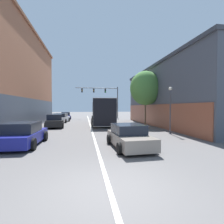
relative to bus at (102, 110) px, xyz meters
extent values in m
plane|color=#565454|center=(-1.64, -18.36, -1.83)|extent=(160.00, 160.00, 0.00)
cube|color=silver|center=(-1.64, -0.87, -1.82)|extent=(0.14, 46.97, 0.01)
cube|color=#4C515B|center=(-8.19, -3.61, -0.23)|extent=(0.24, 25.89, 3.20)
cube|color=#4C515B|center=(9.92, -2.84, 1.85)|extent=(8.12, 20.80, 7.36)
cube|color=#995138|center=(5.91, -2.84, -0.54)|extent=(0.24, 20.38, 2.58)
cube|color=#393D44|center=(9.92, -2.84, 5.38)|extent=(8.44, 21.01, 0.30)
cube|color=silver|center=(0.00, 0.02, -0.09)|extent=(3.00, 10.29, 3.02)
cube|color=black|center=(0.00, 0.02, 0.45)|extent=(3.04, 10.09, 0.97)
cube|color=beige|center=(0.00, 0.02, -0.33)|extent=(3.03, 10.19, 0.30)
cube|color=black|center=(-0.24, -5.05, -0.09)|extent=(2.47, 0.18, 2.90)
cylinder|color=black|center=(-1.14, 3.23, -1.33)|extent=(0.35, 1.01, 1.00)
cylinder|color=black|center=(1.44, 3.11, -1.33)|extent=(0.35, 1.01, 1.00)
cylinder|color=black|center=(-1.44, -3.07, -1.33)|extent=(0.35, 1.01, 1.00)
cylinder|color=black|center=(1.14, -3.20, -1.33)|extent=(0.35, 1.01, 1.00)
cube|color=slate|center=(0.14, -13.65, -1.36)|extent=(1.94, 4.14, 0.62)
cube|color=black|center=(0.12, -13.41, -0.80)|extent=(1.69, 2.19, 0.51)
cylinder|color=black|center=(-0.82, -12.46, -1.54)|extent=(0.25, 0.59, 0.57)
cylinder|color=black|center=(0.94, -12.35, -1.54)|extent=(0.25, 0.59, 0.57)
cylinder|color=black|center=(-0.67, -14.96, -1.54)|extent=(0.25, 0.59, 0.57)
cylinder|color=black|center=(1.09, -14.85, -1.54)|extent=(0.25, 0.59, 0.57)
cube|color=black|center=(-5.70, -2.50, -1.30)|extent=(2.22, 4.63, 0.67)
cube|color=black|center=(-5.67, -2.72, -0.66)|extent=(1.82, 2.49, 0.62)
cylinder|color=black|center=(-6.73, -1.24, -1.49)|extent=(0.30, 0.69, 0.67)
cylinder|color=black|center=(-5.01, -1.02, -1.49)|extent=(0.30, 0.69, 0.67)
cylinder|color=black|center=(-6.38, -3.98, -1.49)|extent=(0.30, 0.69, 0.67)
cylinder|color=black|center=(-4.66, -3.76, -1.49)|extent=(0.30, 0.69, 0.67)
cube|color=navy|center=(-5.95, 10.97, -1.37)|extent=(2.21, 4.68, 0.57)
cube|color=black|center=(-5.92, 10.75, -0.79)|extent=(1.78, 2.52, 0.58)
cylinder|color=black|center=(-6.97, 12.24, -1.51)|extent=(0.30, 0.65, 0.63)
cylinder|color=black|center=(-5.32, 12.47, -1.51)|extent=(0.30, 0.65, 0.63)
cylinder|color=black|center=(-6.58, 9.48, -1.51)|extent=(0.30, 0.65, 0.63)
cylinder|color=black|center=(-4.93, 9.71, -1.51)|extent=(0.30, 0.65, 0.63)
cube|color=navy|center=(-5.84, -12.13, -1.34)|extent=(1.78, 4.28, 0.62)
cube|color=black|center=(-5.84, -12.34, -0.74)|extent=(1.61, 2.24, 0.58)
cylinder|color=black|center=(-6.70, -10.79, -1.51)|extent=(0.23, 0.64, 0.64)
cylinder|color=black|center=(-4.93, -10.82, -1.51)|extent=(0.23, 0.64, 0.64)
cylinder|color=black|center=(-4.97, -13.46, -1.51)|extent=(0.23, 0.64, 0.64)
cube|color=silver|center=(-5.86, 4.02, -1.35)|extent=(2.27, 4.56, 0.62)
cube|color=black|center=(-5.88, 3.80, -0.75)|extent=(1.93, 2.44, 0.57)
cylinder|color=black|center=(-6.70, 5.46, -1.52)|extent=(0.27, 0.62, 0.60)
cylinder|color=black|center=(-4.77, 5.29, -1.52)|extent=(0.27, 0.62, 0.60)
cylinder|color=black|center=(-6.95, 2.75, -1.52)|extent=(0.27, 0.62, 0.60)
cylinder|color=black|center=(-5.02, 2.57, -1.52)|extent=(0.27, 0.62, 0.60)
cylinder|color=#333338|center=(4.43, 12.61, 1.40)|extent=(0.18, 0.18, 6.45)
cylinder|color=#333338|center=(0.15, 12.61, 4.33)|extent=(8.55, 0.12, 0.12)
cube|color=black|center=(1.86, 12.61, 3.81)|extent=(0.28, 0.24, 0.80)
sphere|color=black|center=(1.86, 12.46, 4.05)|extent=(0.18, 0.18, 0.18)
sphere|color=black|center=(1.86, 12.46, 3.81)|extent=(0.18, 0.18, 0.18)
sphere|color=green|center=(1.86, 12.46, 3.56)|extent=(0.18, 0.18, 0.18)
cube|color=black|center=(-0.49, 12.61, 3.81)|extent=(0.28, 0.24, 0.80)
sphere|color=black|center=(-0.49, 12.46, 4.05)|extent=(0.18, 0.18, 0.18)
sphere|color=orange|center=(-0.49, 12.46, 3.81)|extent=(0.18, 0.18, 0.18)
sphere|color=black|center=(-0.49, 12.46, 3.56)|extent=(0.18, 0.18, 0.18)
cube|color=black|center=(-2.84, 12.61, 3.81)|extent=(0.28, 0.24, 0.80)
sphere|color=black|center=(-2.84, 12.46, 4.05)|extent=(0.18, 0.18, 0.18)
sphere|color=orange|center=(-2.84, 12.46, 3.81)|extent=(0.18, 0.18, 0.18)
sphere|color=black|center=(-2.84, 12.46, 3.56)|extent=(0.18, 0.18, 0.18)
cone|color=#47474C|center=(4.81, -9.29, -1.73)|extent=(0.26, 0.26, 0.20)
cylinder|color=#47474C|center=(4.81, -9.29, 0.03)|extent=(0.10, 0.10, 3.71)
sphere|color=#EFE5CC|center=(4.81, -9.29, 1.99)|extent=(0.30, 0.30, 0.30)
cylinder|color=brown|center=(4.87, -3.01, -0.34)|extent=(0.17, 0.17, 2.96)
ellipsoid|color=#4C843D|center=(4.87, -3.01, 2.71)|extent=(3.70, 3.33, 4.07)
camera|label=1|loc=(-2.30, -23.03, 0.43)|focal=28.00mm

